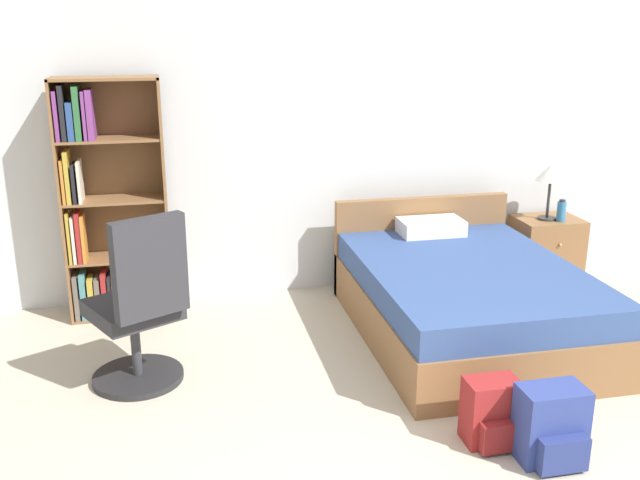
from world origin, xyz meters
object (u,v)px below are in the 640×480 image
at_px(office_chair, 140,311).
at_px(backpack_red, 492,413).
at_px(nightstand, 546,250).
at_px(water_bottle, 561,211).
at_px(table_lamp, 551,175).
at_px(backpack_blue, 552,427).
at_px(bed, 463,297).
at_px(bookshelf, 102,203).

distance_m(office_chair, backpack_red, 2.12).
xyz_separation_m(nightstand, water_bottle, (0.05, -0.10, 0.37)).
height_order(table_lamp, backpack_blue, table_lamp).
bearing_deg(table_lamp, office_chair, -160.68).
bearing_deg(office_chair, backpack_blue, -31.06).
xyz_separation_m(office_chair, nightstand, (3.35, 1.19, -0.22)).
distance_m(water_bottle, backpack_blue, 2.72).
height_order(bed, backpack_red, bed).
xyz_separation_m(bookshelf, office_chair, (0.28, -1.21, -0.39)).
xyz_separation_m(table_lamp, water_bottle, (0.08, -0.08, -0.29)).
bearing_deg(nightstand, water_bottle, -65.19).
bearing_deg(water_bottle, bed, -147.00).
distance_m(bookshelf, office_chair, 1.30).
bearing_deg(table_lamp, nightstand, 36.28).
xyz_separation_m(bed, office_chair, (-2.23, -0.32, 0.22)).
relative_size(bookshelf, office_chair, 1.60).
xyz_separation_m(nightstand, table_lamp, (-0.03, -0.03, 0.66)).
bearing_deg(backpack_blue, bookshelf, 133.59).
height_order(bookshelf, bed, bookshelf).
bearing_deg(backpack_blue, backpack_red, 136.92).
bearing_deg(office_chair, bed, 8.24).
height_order(bookshelf, backpack_blue, bookshelf).
xyz_separation_m(bookshelf, bed, (2.51, -0.89, -0.60)).
relative_size(office_chair, table_lamp, 2.36).
height_order(water_bottle, backpack_red, water_bottle).
relative_size(office_chair, backpack_red, 3.11).
bearing_deg(backpack_red, table_lamp, 55.65).
distance_m(nightstand, water_bottle, 0.39).
distance_m(bed, backpack_red, 1.41).
height_order(bed, backpack_blue, bed).
bearing_deg(bed, office_chair, -171.76).
distance_m(table_lamp, backpack_blue, 2.81).
relative_size(office_chair, backpack_blue, 2.79).
distance_m(nightstand, backpack_blue, 2.75).
bearing_deg(backpack_red, bookshelf, 133.25).
relative_size(backpack_red, backpack_blue, 0.90).
height_order(table_lamp, backpack_red, table_lamp).
xyz_separation_m(water_bottle, backpack_blue, (-1.35, -2.32, -0.46)).
height_order(bookshelf, office_chair, bookshelf).
bearing_deg(bookshelf, nightstand, -0.35).
distance_m(bookshelf, bed, 2.73).
bearing_deg(backpack_red, nightstand, 55.35).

